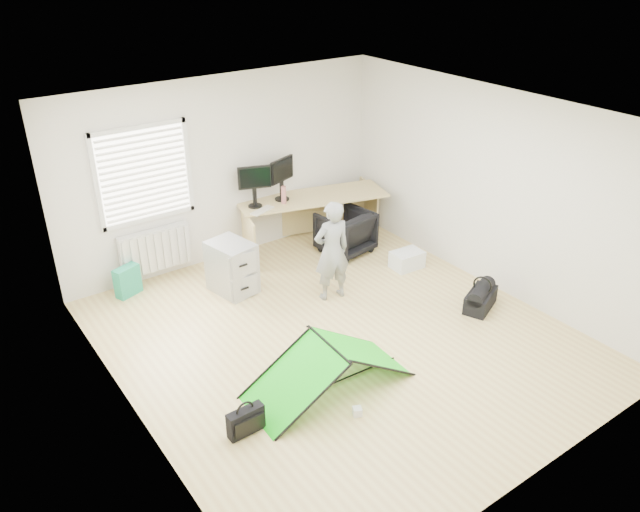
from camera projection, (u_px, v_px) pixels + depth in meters
ground at (339, 337)px, 7.58m from camera, size 5.50×5.50×0.00m
back_wall at (225, 170)px, 8.94m from camera, size 5.00×0.02×2.70m
window at (144, 174)px, 8.20m from camera, size 1.20×0.06×1.20m
radiator at (155, 250)px, 8.68m from camera, size 1.00×0.12×0.60m
desk at (312, 220)px, 9.73m from camera, size 2.41×1.31×0.79m
filing_cabinet at (232, 267)px, 8.42m from camera, size 0.57×0.69×0.72m
monitor_left at (254, 192)px, 9.09m from camera, size 0.49×0.26×0.46m
monitor_right at (282, 185)px, 9.32m from camera, size 0.51×0.28×0.48m
keyboard at (262, 211)px, 9.04m from camera, size 0.42×0.26×0.02m
thermos at (284, 195)px, 9.24m from camera, size 0.09×0.09×0.27m
office_chair at (345, 232)px, 9.48m from camera, size 0.80×0.82×0.66m
person at (332, 251)px, 8.11m from camera, size 0.55×0.40×1.39m
kite at (328, 366)px, 6.64m from camera, size 1.85×0.89×0.56m
storage_crate at (407, 260)px, 9.11m from camera, size 0.47×0.34×0.25m
tote_bag at (128, 281)px, 8.39m from camera, size 0.38×0.27×0.42m
laptop_bag at (246, 421)px, 6.08m from camera, size 0.38×0.12×0.29m
white_box at (357, 411)px, 6.35m from camera, size 0.12×0.12×0.09m
duffel_bag at (480, 300)px, 8.13m from camera, size 0.63×0.49×0.24m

